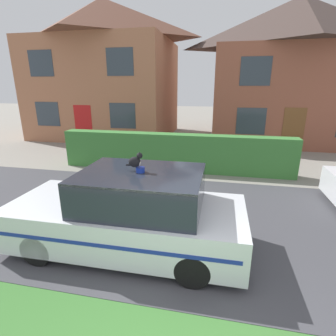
# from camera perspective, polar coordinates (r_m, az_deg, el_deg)

# --- Properties ---
(road_strip) EXTENTS (28.00, 5.49, 0.01)m
(road_strip) POSITION_cam_1_polar(r_m,az_deg,el_deg) (6.46, 6.89, -11.19)
(road_strip) COLOR #424247
(road_strip) RESTS_ON ground
(garden_hedge) EXTENTS (8.66, 0.57, 1.39)m
(garden_hedge) POSITION_cam_1_polar(r_m,az_deg,el_deg) (9.86, 1.39, 3.43)
(garden_hedge) COLOR #3D7F38
(garden_hedge) RESTS_ON ground
(police_car) EXTENTS (4.49, 1.88, 1.68)m
(police_car) POSITION_cam_1_polar(r_m,az_deg,el_deg) (5.15, -8.16, -9.72)
(police_car) COLOR black
(police_car) RESTS_ON road_strip
(cat) EXTENTS (0.33, 0.20, 0.28)m
(cat) POSITION_cam_1_polar(r_m,az_deg,el_deg) (4.73, -7.06, 1.55)
(cat) COLOR black
(cat) RESTS_ON police_car
(house_left) EXTENTS (8.37, 6.64, 7.97)m
(house_left) POSITION_cam_1_polar(r_m,az_deg,el_deg) (17.80, -13.38, 20.20)
(house_left) COLOR #A86B4C
(house_left) RESTS_ON ground
(house_right) EXTENTS (8.73, 5.80, 7.50)m
(house_right) POSITION_cam_1_polar(r_m,az_deg,el_deg) (16.76, 25.71, 18.41)
(house_right) COLOR #93513D
(house_right) RESTS_ON ground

